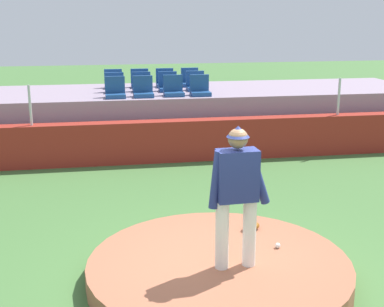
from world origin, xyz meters
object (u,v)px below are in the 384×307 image
at_px(stadium_chair_4, 115,86).
at_px(stadium_chair_3, 200,89).
at_px(pitcher, 237,187).
at_px(stadium_chair_1, 143,90).
at_px(stadium_chair_9, 140,82).
at_px(baseball, 278,246).
at_px(stadium_chair_6, 168,85).
at_px(stadium_chair_11, 190,80).
at_px(stadium_chair_5, 142,86).
at_px(stadium_chair_8, 113,82).
at_px(fielding_glove, 251,226).
at_px(stadium_chair_7, 196,84).
at_px(stadium_chair_0, 115,91).
at_px(stadium_chair_10, 165,81).
at_px(stadium_chair_2, 173,89).

bearing_deg(stadium_chair_4, stadium_chair_3, 157.36).
distance_m(pitcher, stadium_chair_1, 7.02).
relative_size(pitcher, stadium_chair_9, 3.62).
xyz_separation_m(baseball, stadium_chair_6, (-0.53, 7.41, 1.23)).
xyz_separation_m(stadium_chair_6, stadium_chair_11, (0.73, 0.86, 0.00)).
relative_size(baseball, stadium_chair_3, 0.15).
distance_m(stadium_chair_1, stadium_chair_5, 0.87).
distance_m(stadium_chair_1, stadium_chair_8, 1.81).
distance_m(fielding_glove, stadium_chair_7, 6.89).
xyz_separation_m(stadium_chair_0, stadium_chair_10, (1.42, 1.69, 0.00)).
bearing_deg(pitcher, stadium_chair_5, 90.74).
bearing_deg(stadium_chair_2, stadium_chair_4, -29.84).
bearing_deg(pitcher, stadium_chair_3, 79.97).
relative_size(stadium_chair_1, stadium_chair_2, 1.00).
height_order(baseball, stadium_chair_4, stadium_chair_4).
bearing_deg(stadium_chair_10, stadium_chair_5, 48.45).
distance_m(baseball, stadium_chair_0, 6.94).
bearing_deg(stadium_chair_3, baseball, 88.60).
distance_m(stadium_chair_1, stadium_chair_10, 1.83).
height_order(stadium_chair_9, stadium_chair_10, same).
bearing_deg(stadium_chair_0, stadium_chair_10, -130.07).
distance_m(stadium_chair_5, stadium_chair_9, 0.81).
xyz_separation_m(fielding_glove, stadium_chair_3, (0.34, 5.89, 1.21)).
height_order(stadium_chair_6, stadium_chair_11, same).
distance_m(fielding_glove, stadium_chair_11, 7.71).
bearing_deg(stadium_chair_2, stadium_chair_0, 2.21).
xyz_separation_m(baseball, fielding_glove, (-0.18, 0.67, 0.02)).
height_order(stadium_chair_3, stadium_chair_4, same).
xyz_separation_m(pitcher, stadium_chair_0, (-1.22, 6.97, 0.22)).
relative_size(fielding_glove, stadium_chair_4, 0.60).
bearing_deg(stadium_chair_6, stadium_chair_5, -2.73).
height_order(stadium_chair_4, stadium_chair_11, same).
xyz_separation_m(stadium_chair_2, stadium_chair_8, (-1.42, 1.65, 0.00)).
bearing_deg(stadium_chair_2, pitcher, 88.31).
relative_size(stadium_chair_6, stadium_chair_11, 1.00).
bearing_deg(stadium_chair_6, stadium_chair_8, -31.33).
relative_size(stadium_chair_6, stadium_chair_7, 1.00).
height_order(baseball, fielding_glove, fielding_glove).
bearing_deg(stadium_chair_7, stadium_chair_0, 22.45).
relative_size(baseball, stadium_chair_5, 0.15).
bearing_deg(stadium_chair_1, stadium_chair_11, -130.71).
bearing_deg(stadium_chair_6, fielding_glove, 92.90).
bearing_deg(stadium_chair_6, stadium_chair_3, 128.83).
distance_m(stadium_chair_6, stadium_chair_7, 0.74).
height_order(stadium_chair_4, stadium_chair_6, same).
bearing_deg(stadium_chair_2, stadium_chair_3, 175.38).
distance_m(baseball, stadium_chair_2, 6.74).
distance_m(pitcher, stadium_chair_3, 7.03).
bearing_deg(stadium_chair_5, stadium_chair_7, 179.74).
relative_size(stadium_chair_0, stadium_chair_2, 1.00).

